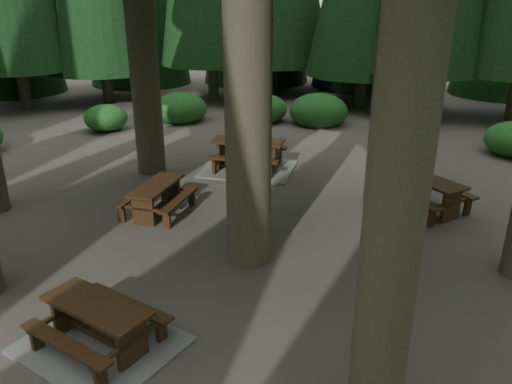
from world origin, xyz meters
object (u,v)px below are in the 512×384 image
at_px(picnic_table_b, 157,194).
at_px(picnic_table_d, 426,189).
at_px(picnic_table_a, 100,333).
at_px(picnic_table_c, 248,159).

xyz_separation_m(picnic_table_b, picnic_table_d, (5.56, 3.13, 0.05)).
bearing_deg(picnic_table_a, picnic_table_d, 71.91).
bearing_deg(picnic_table_d, picnic_table_c, -156.29).
relative_size(picnic_table_b, picnic_table_c, 0.62).
bearing_deg(picnic_table_a, picnic_table_c, 109.06).
xyz_separation_m(picnic_table_a, picnic_table_d, (3.31, 7.39, 0.29)).
bearing_deg(picnic_table_c, picnic_table_a, -91.04).
bearing_deg(picnic_table_c, picnic_table_b, -109.83).
distance_m(picnic_table_c, picnic_table_d, 5.22).
height_order(picnic_table_a, picnic_table_c, picnic_table_c).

